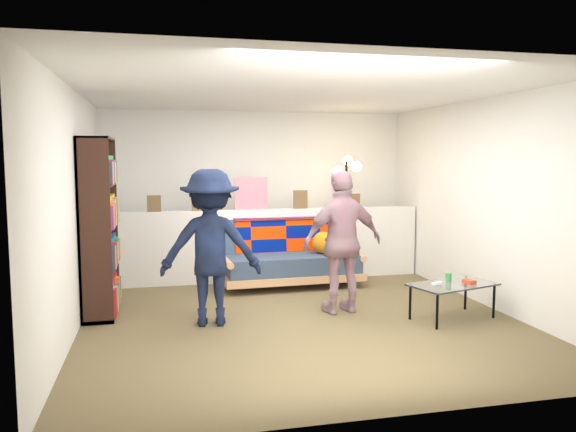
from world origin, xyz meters
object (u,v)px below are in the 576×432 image
at_px(coffee_table, 453,286).
at_px(person_right, 343,242).
at_px(floor_lamp, 347,192).
at_px(person_left, 211,247).
at_px(bookshelf, 99,232).
at_px(futon_sofa, 291,258).

bearing_deg(coffee_table, person_right, 154.70).
bearing_deg(floor_lamp, coffee_table, -77.66).
bearing_deg(coffee_table, floor_lamp, 102.34).
xyz_separation_m(coffee_table, person_left, (-2.53, 0.40, 0.45)).
bearing_deg(person_left, coffee_table, 177.99).
relative_size(bookshelf, person_left, 1.21).
xyz_separation_m(futon_sofa, person_right, (0.25, -1.45, 0.42)).
xyz_separation_m(bookshelf, person_right, (2.61, -0.58, -0.11)).
bearing_deg(bookshelf, floor_lamp, 18.08).
distance_m(floor_lamp, person_left, 2.73).
bearing_deg(floor_lamp, futon_sofa, -168.26).
distance_m(bookshelf, floor_lamp, 3.39).
distance_m(bookshelf, person_left, 1.34).
distance_m(bookshelf, coffee_table, 3.87).
relative_size(futon_sofa, coffee_table, 1.87).
distance_m(futon_sofa, floor_lamp, 1.22).
height_order(coffee_table, person_left, person_left).
distance_m(person_left, person_right, 1.46).
relative_size(futon_sofa, person_left, 1.18).
height_order(futon_sofa, floor_lamp, floor_lamp).
xyz_separation_m(person_left, person_right, (1.46, 0.11, -0.01)).
relative_size(futon_sofa, bookshelf, 0.98).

